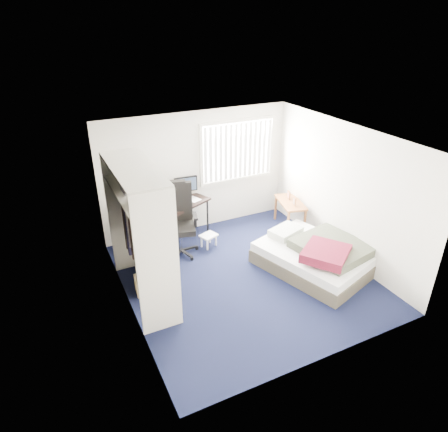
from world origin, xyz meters
name	(u,v)px	position (x,y,z in m)	size (l,w,h in m)	color
ground	(245,277)	(0.00, 0.00, 0.00)	(4.20, 4.20, 0.00)	black
room_shell	(247,199)	(0.00, 0.00, 1.51)	(4.20, 4.20, 4.20)	silver
window_assembly	(238,151)	(0.90, 2.04, 1.60)	(1.72, 0.09, 1.32)	white
closet	(141,222)	(-1.67, 0.27, 1.35)	(0.64, 1.84, 2.22)	beige
desk	(169,205)	(-0.76, 1.75, 0.82)	(1.79, 1.37, 1.26)	black
office_chair	(179,226)	(-0.71, 1.32, 0.54)	(0.81, 0.81, 1.41)	black
footstool	(209,237)	(-0.15, 1.24, 0.20)	(0.38, 0.35, 0.26)	white
nightstand	(290,204)	(1.75, 1.22, 0.54)	(0.64, 0.96, 0.79)	brown
bed	(316,256)	(1.27, -0.32, 0.27)	(1.91, 2.22, 0.63)	#453F32
pine_box	(148,284)	(-1.65, 0.36, 0.15)	(0.39, 0.29, 0.29)	tan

